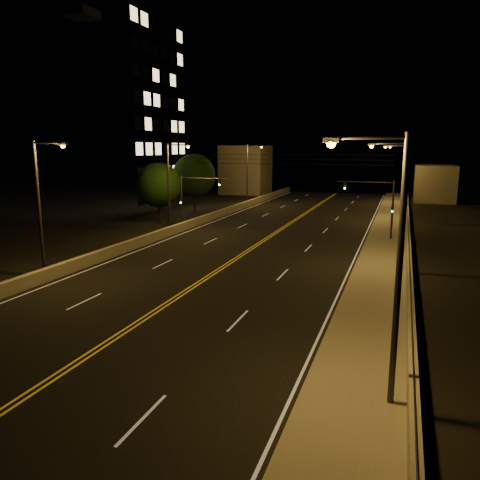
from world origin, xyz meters
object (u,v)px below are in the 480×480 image
(streetlight_6, at_px, (249,170))
(streetlight_5, at_px, (171,182))
(streetlight_1, at_px, (398,197))
(traffic_signal_left, at_px, (191,196))
(streetlight_0, at_px, (390,256))
(streetlight_3, at_px, (402,170))
(traffic_signal_right, at_px, (380,202))
(streetlight_4, at_px, (42,200))
(tree_1, at_px, (194,175))
(tree_0, at_px, (159,185))
(streetlight_2, at_px, (401,177))
(building_tower, at_px, (87,115))

(streetlight_6, bearing_deg, streetlight_5, -90.00)
(streetlight_1, bearing_deg, traffic_signal_left, 152.46)
(streetlight_0, distance_m, streetlight_6, 55.99)
(streetlight_1, relative_size, streetlight_3, 1.00)
(traffic_signal_right, bearing_deg, streetlight_4, -135.26)
(tree_1, bearing_deg, traffic_signal_left, -66.75)
(streetlight_1, relative_size, tree_0, 1.30)
(traffic_signal_left, bearing_deg, streetlight_2, 32.35)
(streetlight_5, distance_m, building_tower, 28.17)
(traffic_signal_left, xyz_separation_m, building_tower, (-22.79, 14.24, 9.40))
(streetlight_3, relative_size, streetlight_5, 1.00)
(streetlight_5, bearing_deg, streetlight_4, -90.00)
(building_tower, bearing_deg, traffic_signal_right, -18.95)
(streetlight_2, bearing_deg, traffic_signal_right, -97.00)
(streetlight_1, xyz_separation_m, streetlight_3, (0.00, 40.96, 0.00))
(building_tower, xyz_separation_m, tree_1, (17.19, -1.21, -8.16))
(streetlight_2, bearing_deg, building_tower, 178.12)
(traffic_signal_right, bearing_deg, tree_1, 151.77)
(streetlight_2, relative_size, traffic_signal_left, 1.59)
(tree_1, bearing_deg, streetlight_2, -0.46)
(streetlight_2, bearing_deg, streetlight_3, 90.00)
(streetlight_0, height_order, traffic_signal_right, streetlight_0)
(tree_1, bearing_deg, streetlight_4, -82.30)
(streetlight_4, bearing_deg, streetlight_5, 90.00)
(streetlight_4, distance_m, streetlight_6, 42.45)
(streetlight_2, xyz_separation_m, tree_1, (-25.85, 0.21, -0.30))
(tree_0, bearing_deg, streetlight_3, 46.75)
(streetlight_1, xyz_separation_m, tree_0, (-25.66, 13.69, -0.83))
(streetlight_0, height_order, streetlight_6, same)
(streetlight_2, height_order, streetlight_3, same)
(streetlight_1, bearing_deg, streetlight_4, -156.96)
(streetlight_6, relative_size, traffic_signal_left, 1.59)
(streetlight_5, height_order, building_tower, building_tower)
(streetlight_5, bearing_deg, tree_0, 129.42)
(streetlight_6, distance_m, traffic_signal_left, 22.86)
(building_tower, xyz_separation_m, tree_0, (17.39, -11.11, -8.69))
(streetlight_0, xyz_separation_m, streetlight_4, (-21.43, 9.28, 0.00))
(traffic_signal_right, distance_m, traffic_signal_left, 18.67)
(tree_0, bearing_deg, building_tower, 147.43)
(traffic_signal_left, height_order, building_tower, building_tower)
(streetlight_6, height_order, building_tower, building_tower)
(streetlight_2, xyz_separation_m, streetlight_5, (-21.43, -14.85, 0.00))
(streetlight_1, height_order, traffic_signal_right, streetlight_1)
(traffic_signal_right, height_order, traffic_signal_left, same)
(tree_1, bearing_deg, traffic_signal_right, -28.23)
(streetlight_4, height_order, streetlight_6, same)
(streetlight_6, bearing_deg, traffic_signal_left, -87.05)
(streetlight_6, bearing_deg, streetlight_4, -90.00)
(building_tower, bearing_deg, streetlight_3, 20.59)
(streetlight_3, distance_m, building_tower, 46.65)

